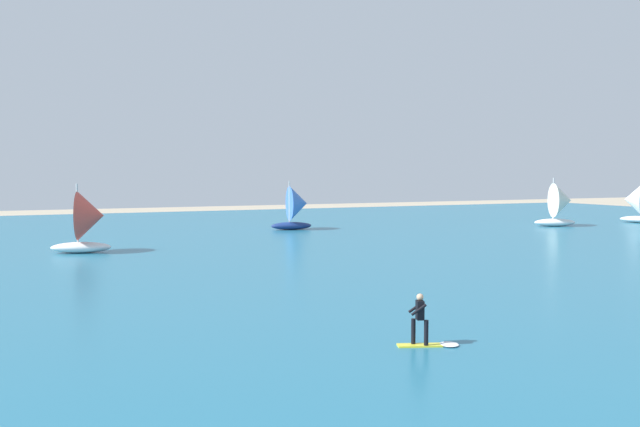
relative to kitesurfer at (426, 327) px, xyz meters
The scene contains 6 objects.
ocean 31.48m from the kitesurfer, 96.96° to the left, with size 160.00×90.00×0.10m, color #236B89.
kitesurfer is the anchor object (origin of this frame).
sailboat_mid_right 61.18m from the kitesurfer, 36.34° to the left, with size 3.78×4.09×4.55m.
sailboat_leading 52.61m from the kitesurfer, 42.64° to the left, with size 4.23×3.79×4.77m.
sailboat_outermost 44.97m from the kitesurfer, 72.35° to the left, with size 3.98×3.43×4.53m.
sailboat_far_left 31.91m from the kitesurfer, 101.46° to the left, with size 4.12×3.61×4.63m.
Camera 1 is at (-8.65, 1.28, 5.66)m, focal length 40.80 mm.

